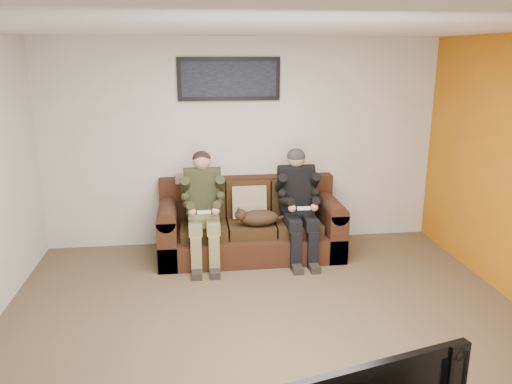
{
  "coord_description": "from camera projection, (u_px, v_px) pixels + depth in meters",
  "views": [
    {
      "loc": [
        -0.63,
        -3.96,
        2.4
      ],
      "look_at": [
        0.03,
        1.2,
        0.95
      ],
      "focal_mm": 35.0,
      "sensor_mm": 36.0,
      "label": 1
    }
  ],
  "objects": [
    {
      "name": "floor",
      "position": [
        269.0,
        328.0,
        4.5
      ],
      "size": [
        5.0,
        5.0,
        0.0
      ],
      "primitive_type": "plane",
      "color": "brown",
      "rests_on": "ground"
    },
    {
      "name": "ceiling",
      "position": [
        272.0,
        26.0,
        3.81
      ],
      "size": [
        5.0,
        5.0,
        0.0
      ],
      "primitive_type": "plane",
      "rotation": [
        3.14,
        0.0,
        0.0
      ],
      "color": "silver",
      "rests_on": "ground"
    },
    {
      "name": "wall_back",
      "position": [
        243.0,
        143.0,
        6.31
      ],
      "size": [
        5.0,
        0.0,
        5.0
      ],
      "primitive_type": "plane",
      "rotation": [
        1.57,
        0.0,
        0.0
      ],
      "color": "beige",
      "rests_on": "ground"
    },
    {
      "name": "wall_front",
      "position": [
        357.0,
        336.0,
        2.01
      ],
      "size": [
        5.0,
        0.0,
        5.0
      ],
      "primitive_type": "plane",
      "rotation": [
        -1.57,
        0.0,
        0.0
      ],
      "color": "beige",
      "rests_on": "ground"
    },
    {
      "name": "sofa",
      "position": [
        250.0,
        226.0,
        6.17
      ],
      "size": [
        2.19,
        0.95,
        0.9
      ],
      "color": "#391C11",
      "rests_on": "ground"
    },
    {
      "name": "throw_pillow",
      "position": [
        249.0,
        202.0,
        6.12
      ],
      "size": [
        0.42,
        0.2,
        0.42
      ],
      "primitive_type": "cube",
      "rotation": [
        -0.21,
        0.0,
        0.0
      ],
      "color": "#988464",
      "rests_on": "sofa"
    },
    {
      "name": "throw_blanket",
      "position": [
        194.0,
        179.0,
        6.2
      ],
      "size": [
        0.45,
        0.22,
        0.08
      ],
      "primitive_type": "cube",
      "color": "tan",
      "rests_on": "sofa"
    },
    {
      "name": "person_left",
      "position": [
        203.0,
        202.0,
        5.82
      ],
      "size": [
        0.51,
        0.87,
        1.29
      ],
      "color": "olive",
      "rests_on": "sofa"
    },
    {
      "name": "person_right",
      "position": [
        298.0,
        198.0,
        5.95
      ],
      "size": [
        0.51,
        0.86,
        1.3
      ],
      "color": "black",
      "rests_on": "sofa"
    },
    {
      "name": "cat",
      "position": [
        258.0,
        217.0,
        5.86
      ],
      "size": [
        0.66,
        0.26,
        0.24
      ],
      "color": "#412A19",
      "rests_on": "sofa"
    },
    {
      "name": "framed_poster",
      "position": [
        229.0,
        79.0,
        6.04
      ],
      "size": [
        1.25,
        0.05,
        0.52
      ],
      "color": "black",
      "rests_on": "wall_back"
    }
  ]
}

